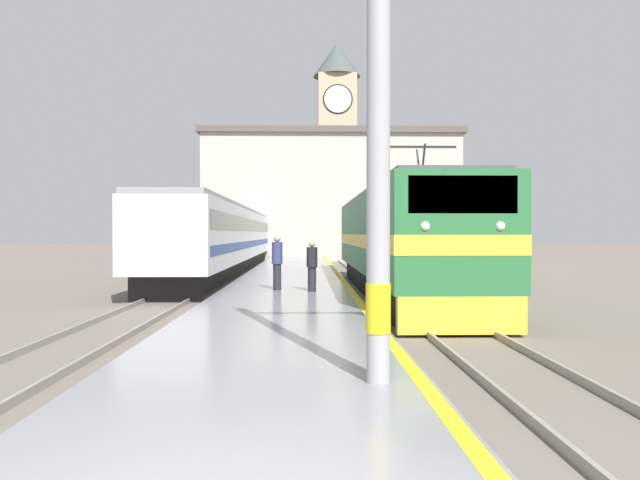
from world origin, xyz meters
name	(u,v)px	position (x,y,z in m)	size (l,w,h in m)	color
ground_plane	(295,274)	(0.00, 30.00, 0.00)	(200.00, 200.00, 0.00)	#70665B
platform	(293,277)	(0.00, 25.00, 0.21)	(4.29, 140.00, 0.43)	gray
rail_track_near	(377,281)	(3.90, 25.00, 0.03)	(2.83, 140.00, 0.16)	#70665B
rail_track_far	(210,281)	(-3.86, 25.00, 0.03)	(2.83, 140.00, 0.16)	#70665B
locomotive_train	(397,242)	(3.90, 18.62, 1.93)	(2.92, 19.40, 4.75)	black
passenger_train	(237,237)	(-3.86, 36.21, 1.98)	(2.92, 42.21, 3.65)	black
catenary_mast	(385,75)	(1.55, 3.46, 4.14)	(2.74, 0.30, 7.50)	#9E9EA3
person_on_platform	(277,261)	(-0.32, 15.82, 1.36)	(0.34, 0.34, 1.76)	#23232D
second_waiting_passenger	(312,265)	(0.78, 15.32, 1.25)	(0.34, 0.34, 1.58)	#23232D
clock_tower	(337,141)	(3.91, 62.66, 12.11)	(5.02, 5.02, 22.62)	tan
station_building	(330,197)	(2.65, 48.98, 5.36)	(21.26, 8.97, 10.67)	#B7B2A3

